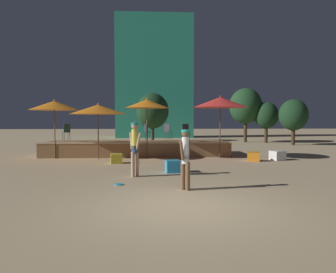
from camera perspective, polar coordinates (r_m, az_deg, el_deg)
name	(u,v)px	position (r m, az deg, el deg)	size (l,w,h in m)	color
ground_plane	(182,207)	(7.48, 2.49, -12.16)	(120.00, 120.00, 0.00)	tan
wooden_deck	(137,148)	(18.14, -5.47, -2.05)	(9.88, 2.91, 0.81)	olive
patio_umbrella_0	(220,102)	(16.65, 9.09, 5.89)	(2.77, 2.77, 3.15)	brown
patio_umbrella_1	(147,104)	(16.44, -3.70, 5.70)	(2.20, 2.20, 3.03)	brown
patio_umbrella_2	(98,109)	(16.39, -12.10, 4.62)	(2.78, 2.78, 2.75)	brown
patio_umbrella_3	(54,106)	(17.28, -19.19, 5.12)	(2.47, 2.47, 2.95)	brown
cube_seat_0	(254,157)	(15.90, 14.68, -3.40)	(0.71, 0.71, 0.42)	orange
cube_seat_1	(277,155)	(16.62, 18.52, -3.15)	(0.73, 0.73, 0.44)	white
cube_seat_2	(116,159)	(14.77, -8.98, -3.81)	(0.57, 0.57, 0.43)	yellow
cube_seat_3	(173,166)	(12.12, 0.81, -5.21)	(0.56, 0.56, 0.45)	#2D9EDB
person_0	(185,156)	(9.05, 3.04, -3.45)	(0.38, 0.42, 1.68)	brown
person_1	(135,145)	(11.20, -5.80, -1.55)	(0.45, 0.45, 1.85)	tan
bistro_chair_0	(168,130)	(18.60, -0.07, 1.13)	(0.47, 0.47, 0.90)	#47474C
bistro_chair_1	(186,130)	(18.24, 3.13, 1.09)	(0.41, 0.41, 0.90)	#2D3338
bistro_chair_2	(67,130)	(18.68, -17.25, 1.01)	(0.47, 0.47, 0.90)	#1E4C47
bistro_chair_3	(147,130)	(18.20, -3.63, 1.09)	(0.46, 0.46, 0.90)	#2D3338
frisbee_disc	(119,184)	(9.98, -8.61, -8.23)	(0.26, 0.26, 0.03)	#33B2D8
background_tree_0	(266,115)	(28.67, 16.75, 3.53)	(2.02, 2.02, 3.42)	#3D2B1C
background_tree_1	(294,115)	(26.70, 21.02, 3.51)	(2.17, 2.17, 3.50)	#3D2B1C
background_tree_2	(246,106)	(28.87, 13.37, 5.17)	(2.77, 2.77, 4.63)	#3D2B1C
background_tree_3	(153,111)	(29.08, -2.70, 4.46)	(2.86, 2.86, 4.28)	#3D2B1C
distant_building	(154,77)	(36.06, -2.41, 10.25)	(8.21, 3.03, 13.02)	teal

